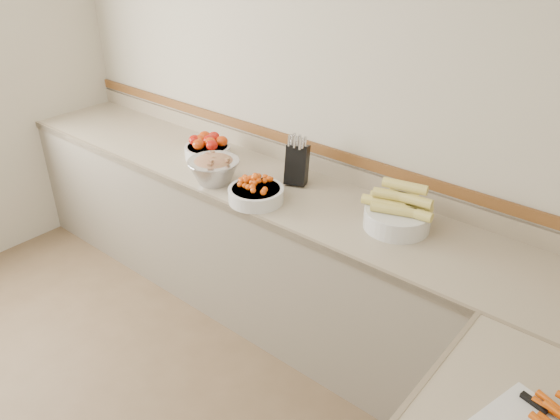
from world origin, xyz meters
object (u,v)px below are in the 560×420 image
Objects in this scene: tomato_bowl at (208,148)px; corn_bowl at (398,213)px; cherry_tomato_bowl at (256,192)px; knife_block at (297,163)px; rhubarb_bowl at (214,169)px.

tomato_bowl is 1.34m from corn_bowl.
tomato_bowl is 0.67m from cherry_tomato_bowl.
knife_block reaches higher than tomato_bowl.
knife_block is 0.99× the size of rhubarb_bowl.
corn_bowl is at bearing 12.16° from rhubarb_bowl.
knife_block is 0.66m from tomato_bowl.
tomato_bowl is at bearing -179.93° from corn_bowl.
rhubarb_bowl reaches higher than cherry_tomato_bowl.
tomato_bowl is 0.98× the size of rhubarb_bowl.
rhubarb_bowl is at bearing -37.88° from tomato_bowl.
rhubarb_bowl is at bearing -167.84° from corn_bowl.
corn_bowl is at bearing 0.07° from tomato_bowl.
cherry_tomato_bowl is 0.76m from corn_bowl.
knife_block is at bearing 85.21° from cherry_tomato_bowl.
knife_block is 0.69m from corn_bowl.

